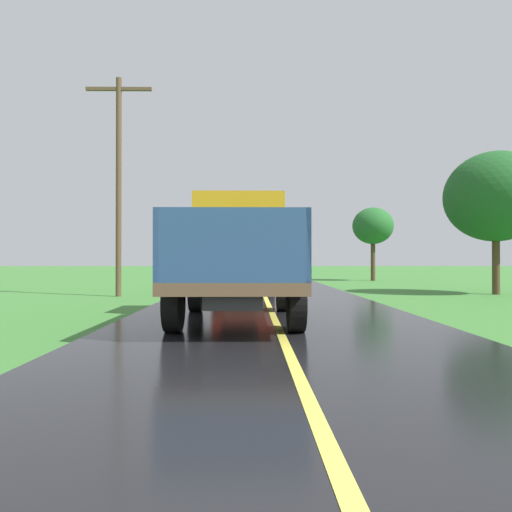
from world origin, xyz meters
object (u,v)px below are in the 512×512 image
object	(u,v)px
banana_truck_near	(237,253)
roadside_tree_near_left	(373,226)
utility_pole_roadside	(119,177)
roadside_tree_mid_right	(496,197)
banana_truck_far	(244,256)

from	to	relation	value
banana_truck_near	roadside_tree_near_left	size ratio (longest dim) A/B	1.27
utility_pole_roadside	roadside_tree_mid_right	size ratio (longest dim) A/B	1.45
utility_pole_roadside	roadside_tree_near_left	bearing A→B (deg)	45.83
banana_truck_far	utility_pole_roadside	world-z (taller)	utility_pole_roadside
banana_truck_far	roadside_tree_near_left	bearing A→B (deg)	48.66
banana_truck_near	roadside_tree_mid_right	size ratio (longest dim) A/B	1.07
utility_pole_roadside	roadside_tree_mid_right	world-z (taller)	utility_pole_roadside
banana_truck_near	utility_pole_roadside	world-z (taller)	utility_pole_roadside
banana_truck_far	roadside_tree_mid_right	size ratio (longest dim) A/B	1.07
utility_pole_roadside	banana_truck_far	bearing A→B (deg)	39.98
banana_truck_near	banana_truck_far	xyz separation A→B (m)	(0.05, 10.41, 0.01)
utility_pole_roadside	roadside_tree_near_left	size ratio (longest dim) A/B	1.71
banana_truck_near	banana_truck_far	distance (m)	10.41
utility_pole_roadside	roadside_tree_near_left	xyz separation A→B (m)	(12.45, 12.82, -0.86)
utility_pole_roadside	banana_truck_near	bearing A→B (deg)	-56.31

